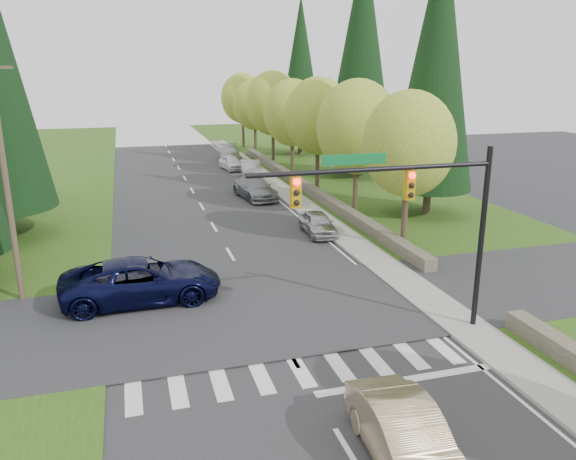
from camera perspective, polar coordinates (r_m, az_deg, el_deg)
name	(u,v)px	position (r m, az deg, el deg)	size (l,w,h in m)	color
ground	(336,431)	(16.04, 4.95, -19.69)	(120.00, 120.00, 0.00)	#28282B
grass_east	(412,215)	(37.88, 12.52, 1.47)	(14.00, 110.00, 0.06)	#2B4D14
cross_street	(265,312)	(22.68, -2.37, -8.29)	(120.00, 8.00, 0.10)	#28282B
sidewalk_east	(315,214)	(37.23, 2.76, 1.64)	(1.80, 80.00, 0.13)	gray
curb_east	(303,215)	(36.97, 1.51, 1.55)	(0.20, 80.00, 0.13)	gray
stone_wall_north	(303,185)	(45.09, 1.52, 4.59)	(0.70, 40.00, 0.70)	#4C4438
traffic_signal	(413,203)	(19.47, 12.60, 2.72)	(8.70, 0.37, 6.80)	black
utility_pole	(6,179)	(24.88, -26.77, 4.61)	(1.60, 0.24, 10.00)	#473828
decid_tree_0	(409,144)	(29.87, 12.18, 8.52)	(4.80, 4.80, 8.37)	#38281C
decid_tree_1	(357,127)	(36.16, 7.07, 10.34)	(5.20, 5.20, 8.80)	#38281C
decid_tree_2	(318,116)	(42.58, 3.06, 11.47)	(5.00, 5.00, 8.82)	#38281C
decid_tree_3	(292,113)	(49.27, 0.44, 11.82)	(5.00, 5.00, 8.55)	#38281C
decid_tree_4	(273,103)	(56.00, -1.56, 12.74)	(5.40, 5.40, 9.18)	#38281C
decid_tree_5	(255,105)	(62.77, -3.39, 12.60)	(4.80, 4.80, 8.30)	#38281C
decid_tree_6	(243,98)	(69.60, -4.64, 13.20)	(5.20, 5.20, 8.86)	#38281C
conifer_e_a	(437,61)	(37.21, 14.87, 16.27)	(5.44, 5.44, 17.80)	#38281C
conifer_e_b	(361,51)	(50.19, 7.47, 17.63)	(6.12, 6.12, 19.80)	#38281C
conifer_e_c	(301,69)	(62.97, 1.29, 16.06)	(5.10, 5.10, 16.80)	#38281C
sedan_champagne	(406,437)	(14.78, 11.89, -19.89)	(1.62, 4.64, 1.53)	tan
suv_navy	(142,281)	(24.09, -14.65, -5.00)	(3.00, 6.50, 1.81)	black
parked_car_a	(318,223)	(32.75, 3.05, 0.69)	(1.57, 3.90, 1.33)	#ADADB2
parked_car_b	(255,188)	(41.95, -3.38, 4.27)	(2.15, 5.29, 1.54)	gray
parked_car_c	(251,170)	(49.69, -3.81, 6.14)	(1.65, 4.72, 1.55)	#A09FA4
parked_car_d	(231,163)	(54.20, -5.78, 6.81)	(1.56, 3.89, 1.33)	white
parked_car_e	(230,154)	(59.26, -5.91, 7.71)	(2.17, 5.35, 1.55)	#A3A3A8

